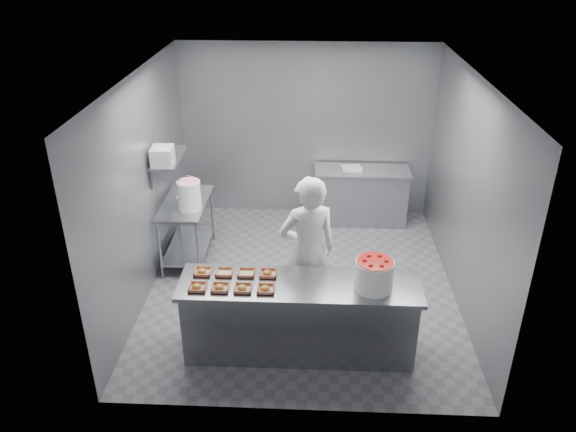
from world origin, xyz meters
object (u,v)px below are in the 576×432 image
object	(u,v)px
tray_2	(243,288)
tray_1	(220,288)
tray_4	(203,271)
worker	(308,252)
strawberry_tub	(374,274)
back_counter	(361,195)
glaze_bucket	(189,194)
appliance	(162,156)
tray_5	(225,272)
tray_6	(246,273)
prep_table	(187,221)
tray_3	(266,289)
tray_7	(268,273)
service_counter	(299,317)
tray_0	(197,287)

from	to	relation	value
tray_2	tray_1	bearing A→B (deg)	180.00
tray_2	tray_4	xyz separation A→B (m)	(-0.48, 0.30, 0.00)
tray_4	worker	size ratio (longest dim) A/B	0.10
tray_1	strawberry_tub	xyz separation A→B (m)	(1.61, 0.10, 0.15)
back_counter	strawberry_tub	bearing A→B (deg)	-92.12
strawberry_tub	glaze_bucket	world-z (taller)	glaze_bucket
appliance	strawberry_tub	bearing A→B (deg)	-36.72
glaze_bucket	tray_5	bearing A→B (deg)	-66.20
tray_4	strawberry_tub	xyz separation A→B (m)	(1.85, -0.20, 0.15)
tray_6	worker	world-z (taller)	worker
prep_table	tray_4	size ratio (longest dim) A/B	6.40
tray_5	strawberry_tub	world-z (taller)	strawberry_tub
strawberry_tub	back_counter	bearing A→B (deg)	87.88
tray_3	tray_6	xyz separation A→B (m)	(-0.24, 0.30, -0.00)
back_counter	appliance	world-z (taller)	appliance
back_counter	worker	world-z (taller)	worker
tray_5	tray_6	distance (m)	0.24
tray_7	strawberry_tub	distance (m)	1.16
service_counter	strawberry_tub	distance (m)	1.00
glaze_bucket	back_counter	bearing A→B (deg)	31.64
tray_3	tray_5	bearing A→B (deg)	147.86
tray_3	worker	xyz separation A→B (m)	(0.43, 0.75, 0.02)
tray_6	tray_3	bearing A→B (deg)	-51.66
tray_0	worker	world-z (taller)	worker
prep_table	glaze_bucket	distance (m)	0.57
tray_6	strawberry_tub	world-z (taller)	strawberry_tub
tray_1	appliance	size ratio (longest dim) A/B	0.61
tray_0	tray_4	xyz separation A→B (m)	(0.00, 0.30, 0.00)
tray_0	glaze_bucket	world-z (taller)	glaze_bucket
tray_6	tray_7	distance (m)	0.24
glaze_bucket	appliance	size ratio (longest dim) A/B	1.56
worker	appliance	distance (m)	2.30
service_counter	appliance	bearing A→B (deg)	137.29
tray_3	glaze_bucket	xyz separation A→B (m)	(-1.18, 1.90, 0.19)
tray_0	tray_1	bearing A→B (deg)	0.00
prep_table	back_counter	distance (m)	2.87
prep_table	tray_1	distance (m)	2.28
tray_3	appliance	bearing A→B (deg)	128.77
service_counter	prep_table	size ratio (longest dim) A/B	2.17
service_counter	tray_0	size ratio (longest dim) A/B	13.88
tray_5	appliance	distance (m)	1.98
tray_4	tray_5	size ratio (longest dim) A/B	1.00
back_counter	tray_7	bearing A→B (deg)	-111.97
tray_0	strawberry_tub	size ratio (longest dim) A/B	0.47
prep_table	tray_5	distance (m)	2.01
service_counter	strawberry_tub	bearing A→B (deg)	-3.43
tray_5	strawberry_tub	distance (m)	1.63
prep_table	tray_0	world-z (taller)	tray_0
tray_7	worker	bearing A→B (deg)	46.57
strawberry_tub	appliance	xyz separation A→B (m)	(-2.60, 1.73, 0.60)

